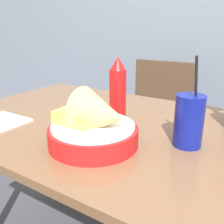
{
  "coord_description": "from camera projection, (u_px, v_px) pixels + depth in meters",
  "views": [
    {
      "loc": [
        0.42,
        -0.69,
        1.08
      ],
      "look_at": [
        0.02,
        -0.05,
        0.83
      ],
      "focal_mm": 40.0,
      "sensor_mm": 36.0,
      "label": 1
    }
  ],
  "objects": [
    {
      "name": "food_basket",
      "position": [
        96.0,
        126.0,
        0.68
      ],
      "size": [
        0.25,
        0.25,
        0.16
      ],
      "color": "red",
      "rests_on": "dining_table"
    },
    {
      "name": "ketchup_bottle",
      "position": [
        118.0,
        89.0,
        0.9
      ],
      "size": [
        0.06,
        0.06,
        0.22
      ],
      "color": "red",
      "rests_on": "dining_table"
    },
    {
      "name": "napkin",
      "position": [
        0.0,
        121.0,
        0.88
      ],
      "size": [
        0.18,
        0.14,
        0.01
      ],
      "color": "white",
      "rests_on": "dining_table"
    },
    {
      "name": "chair_far_window",
      "position": [
        156.0,
        117.0,
        1.63
      ],
      "size": [
        0.4,
        0.4,
        0.88
      ],
      "color": "#473323",
      "rests_on": "ground_plane"
    },
    {
      "name": "drink_cup",
      "position": [
        189.0,
        122.0,
        0.68
      ],
      "size": [
        0.08,
        0.08,
        0.25
      ],
      "color": "navy",
      "rests_on": "dining_table"
    },
    {
      "name": "dining_table",
      "position": [
        116.0,
        151.0,
        0.89
      ],
      "size": [
        1.28,
        0.77,
        0.77
      ],
      "color": "brown",
      "rests_on": "ground_plane"
    }
  ]
}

